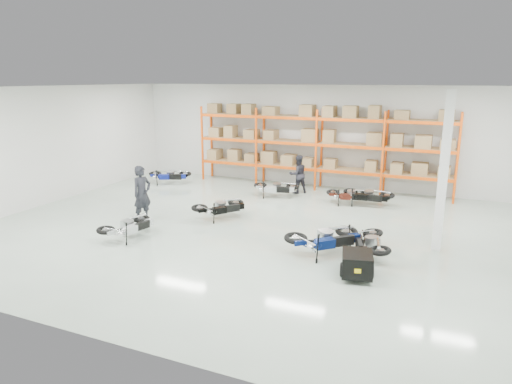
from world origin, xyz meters
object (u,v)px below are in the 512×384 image
at_px(moto_black_far_left, 221,204).
at_px(moto_back_c, 367,192).
at_px(moto_back_b, 276,185).
at_px(moto_back_d, 350,192).
at_px(person_left, 142,194).
at_px(trailer, 357,264).
at_px(person_back, 298,174).
at_px(moto_back_a, 169,173).
at_px(moto_silver_left, 128,223).
at_px(moto_blue_centre, 326,234).
at_px(moto_touring_right, 369,238).

distance_m(moto_black_far_left, moto_back_c, 5.77).
relative_size(moto_back_b, moto_back_d, 1.04).
relative_size(moto_back_b, person_left, 0.84).
bearing_deg(trailer, moto_back_d, 90.61).
bearing_deg(moto_back_d, person_back, 56.60).
xyz_separation_m(moto_back_a, person_back, (6.02, 0.71, 0.30)).
relative_size(moto_back_a, moto_back_c, 1.00).
bearing_deg(moto_back_b, moto_silver_left, 146.47).
relative_size(moto_blue_centre, moto_back_d, 1.23).
distance_m(moto_blue_centre, moto_back_d, 5.48).
bearing_deg(moto_back_c, moto_back_b, 94.80).
relative_size(moto_black_far_left, moto_back_a, 0.99).
relative_size(moto_black_far_left, moto_touring_right, 1.00).
height_order(moto_blue_centre, moto_silver_left, moto_blue_centre).
bearing_deg(moto_back_d, moto_blue_centre, 171.87).
bearing_deg(moto_blue_centre, person_back, -19.23).
height_order(moto_touring_right, trailer, moto_touring_right).
height_order(moto_black_far_left, moto_back_d, moto_black_far_left).
bearing_deg(moto_back_b, moto_blue_centre, -160.53).
relative_size(moto_silver_left, person_left, 0.84).
bearing_deg(person_back, moto_back_c, 122.36).
bearing_deg(person_left, moto_touring_right, -75.17).
height_order(moto_silver_left, trailer, moto_silver_left).
relative_size(moto_touring_right, moto_back_b, 1.04).
distance_m(moto_blue_centre, person_left, 6.52).
relative_size(trailer, person_back, 0.97).
xyz_separation_m(moto_black_far_left, person_left, (-2.25, -1.38, 0.46)).
relative_size(moto_back_c, person_left, 0.87).
height_order(moto_black_far_left, person_left, person_left).
height_order(trailer, person_back, person_back).
bearing_deg(moto_back_b, moto_touring_right, -151.03).
relative_size(moto_back_c, moto_back_d, 1.08).
bearing_deg(person_left, moto_black_far_left, -43.16).
xyz_separation_m(moto_silver_left, person_back, (2.96, 7.48, 0.32)).
bearing_deg(moto_black_far_left, person_left, 68.47).
bearing_deg(moto_back_a, trailer, -146.14).
distance_m(moto_back_a, moto_back_c, 9.10).
relative_size(moto_blue_centre, moto_touring_right, 1.15).
bearing_deg(trailer, moto_touring_right, 77.20).
xyz_separation_m(moto_back_b, person_back, (0.63, 0.97, 0.32)).
height_order(moto_back_a, moto_back_b, moto_back_a).
height_order(trailer, moto_back_a, moto_back_a).
distance_m(moto_blue_centre, moto_back_b, 6.45).
height_order(moto_black_far_left, trailer, moto_black_far_left).
bearing_deg(moto_back_c, moto_back_d, 99.90).
bearing_deg(moto_black_far_left, moto_back_b, -64.08).
relative_size(moto_touring_right, person_left, 0.87).
bearing_deg(moto_back_a, moto_black_far_left, -150.97).
distance_m(trailer, person_back, 8.61).
relative_size(moto_black_far_left, moto_back_c, 1.00).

